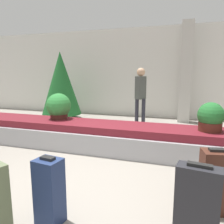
# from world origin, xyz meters

# --- Properties ---
(ground_plane) EXTENTS (18.00, 18.00, 0.00)m
(ground_plane) POSITION_xyz_m (0.00, 0.00, 0.00)
(ground_plane) COLOR gray
(back_wall) EXTENTS (18.00, 0.06, 3.20)m
(back_wall) POSITION_xyz_m (0.00, 5.56, 1.60)
(back_wall) COLOR silver
(back_wall) RESTS_ON ground_plane
(carousel) EXTENTS (8.28, 0.97, 0.55)m
(carousel) POSITION_xyz_m (0.00, 1.70, 0.26)
(carousel) COLOR #9E9EA3
(carousel) RESTS_ON ground_plane
(pillar) EXTENTS (0.37, 0.37, 3.20)m
(pillar) POSITION_xyz_m (1.42, 5.05, 1.60)
(pillar) COLOR beige
(pillar) RESTS_ON ground_plane
(suitcase_0) EXTENTS (0.33, 0.29, 0.75)m
(suitcase_0) POSITION_xyz_m (1.73, 0.08, 0.36)
(suitcase_0) COLOR #472319
(suitcase_0) RESTS_ON ground_plane
(suitcase_2) EXTENTS (0.29, 0.25, 0.73)m
(suitcase_2) POSITION_xyz_m (0.07, -0.66, 0.35)
(suitcase_2) COLOR navy
(suitcase_2) RESTS_ON ground_plane
(suitcase_4) EXTENTS (0.40, 0.23, 0.79)m
(suitcase_4) POSITION_xyz_m (1.51, -0.51, 0.38)
(suitcase_4) COLOR #232328
(suitcase_4) RESTS_ON ground_plane
(potted_plant_1) EXTENTS (0.46, 0.46, 0.52)m
(potted_plant_1) POSITION_xyz_m (1.84, 1.72, 0.79)
(potted_plant_1) COLOR #4C2319
(potted_plant_1) RESTS_ON carousel
(potted_plant_2) EXTENTS (0.55, 0.55, 0.58)m
(potted_plant_2) POSITION_xyz_m (-1.32, 1.84, 0.83)
(potted_plant_2) COLOR #381914
(potted_plant_2) RESTS_ON carousel
(traveler_0) EXTENTS (0.31, 0.37, 1.74)m
(traveler_0) POSITION_xyz_m (0.17, 3.90, 1.05)
(traveler_0) COLOR #282833
(traveler_0) RESTS_ON ground_plane
(decorated_tree) EXTENTS (1.36, 1.36, 2.32)m
(decorated_tree) POSITION_xyz_m (-2.66, 4.22, 1.25)
(decorated_tree) COLOR #4C331E
(decorated_tree) RESTS_ON ground_plane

